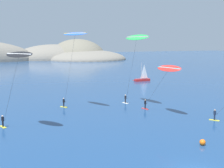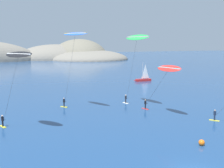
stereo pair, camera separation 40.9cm
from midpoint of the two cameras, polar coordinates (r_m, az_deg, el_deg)
The scene contains 7 objects.
headland_island at distance 197.43m, azimuth -14.92°, elevation 4.75°, with size 149.07×63.66×28.52m.
sailboat_near at distance 86.20m, azimuth 5.86°, elevation 1.00°, with size 5.92×1.63×5.70m.
kitesurfer_black at distance 37.97m, azimuth -18.92°, elevation 4.51°, with size 4.56×6.59×10.66m.
kitesurfer_red at distance 45.39m, azimuth 10.86°, elevation 2.51°, with size 2.26×8.98×8.24m.
kitesurfer_green at distance 51.14m, azimuth 4.68°, elevation 8.60°, with size 2.39×7.20×13.22m.
kitesurfer_blue at distance 48.51m, azimuth -7.96°, elevation 8.85°, with size 3.78×6.77×13.54m.
marker_buoy at distance 34.51m, azimuth 17.59°, elevation -11.21°, with size 0.70×0.70×0.70m, color orange.
Camera 1 is at (-16.80, -18.47, 11.72)m, focal length 45.00 mm.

